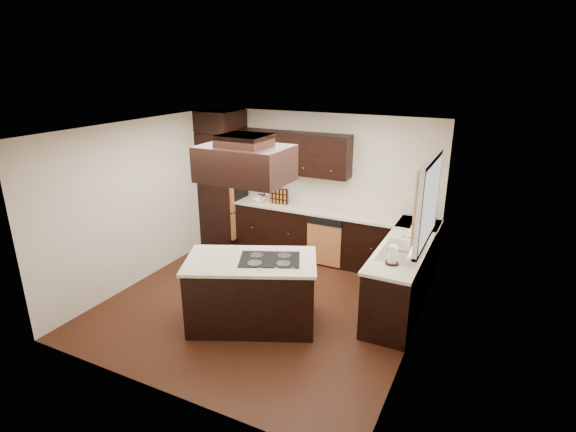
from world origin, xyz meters
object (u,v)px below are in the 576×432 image
object	(u,v)px
oven_column	(224,189)
island	(252,293)
range_hood	(245,164)
spice_rack	(279,196)

from	to	relation	value
oven_column	island	distance (m)	3.01
oven_column	range_hood	bearing A→B (deg)	-50.26
island	range_hood	size ratio (longest dim) A/B	1.52
oven_column	spice_rack	bearing A→B (deg)	2.03
island	range_hood	bearing A→B (deg)	177.48
range_hood	island	bearing A→B (deg)	21.71
island	range_hood	distance (m)	1.72
island	spice_rack	size ratio (longest dim) A/B	4.89
spice_rack	range_hood	bearing A→B (deg)	-76.81
range_hood	spice_rack	bearing A→B (deg)	107.87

